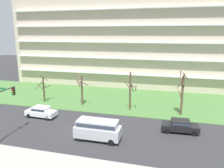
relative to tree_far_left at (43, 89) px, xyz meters
The scene contains 11 objects.
ground 14.58m from the tree_far_left, 39.17° to the right, with size 160.00×160.00×0.00m, color #2D2D30.
sidewalk_curb_near 20.53m from the tree_far_left, 56.88° to the right, with size 80.00×4.00×0.15m, color #99968E.
grass_lawn_strip 12.41m from the tree_far_left, 23.83° to the left, with size 80.00×16.00×0.08m, color #477238.
apartment_building 22.98m from the tree_far_left, 59.09° to the left, with size 52.22×12.33×20.06m.
tree_far_left is the anchor object (origin of this frame).
tree_left 7.15m from the tree_far_left, ahead, with size 2.23×1.59×5.45m.
tree_center 15.49m from the tree_far_left, ahead, with size 2.01×2.00×6.10m.
tree_right 23.11m from the tree_far_left, ahead, with size 1.50×1.51×6.68m.
sedan_white_near_left 7.64m from the tree_far_left, 61.60° to the right, with size 4.48×2.00×1.57m.
van_silver_center_left 17.62m from the tree_far_left, 39.03° to the right, with size 5.20×2.01×2.36m.
sedan_black_center_right 23.77m from the tree_far_left, 16.10° to the right, with size 4.49×2.02×1.57m.
Camera 1 is at (9.98, -23.87, 11.90)m, focal length 35.30 mm.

